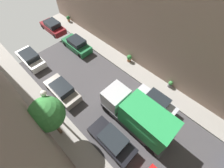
% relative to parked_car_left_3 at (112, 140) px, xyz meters
% --- Properties ---
extents(ground, '(32.00, 32.00, 0.00)m').
position_rel_parked_car_left_3_xyz_m(ground, '(2.70, -1.32, -0.72)').
color(ground, '#423F42').
extents(sidewalk_right, '(2.00, 44.00, 0.15)m').
position_rel_parked_car_left_3_xyz_m(sidewalk_right, '(7.70, -1.32, -0.64)').
color(sidewalk_right, gray).
rests_on(sidewalk_right, ground).
extents(parked_car_left_3, '(1.78, 4.20, 1.57)m').
position_rel_parked_car_left_3_xyz_m(parked_car_left_3, '(0.00, 0.00, 0.00)').
color(parked_car_left_3, black).
rests_on(parked_car_left_3, ground).
extents(parked_car_left_4, '(1.78, 4.20, 1.57)m').
position_rel_parked_car_left_3_xyz_m(parked_car_left_4, '(0.00, 7.05, 0.00)').
color(parked_car_left_4, gray).
rests_on(parked_car_left_4, ground).
extents(parked_car_left_5, '(1.78, 4.20, 1.57)m').
position_rel_parked_car_left_3_xyz_m(parked_car_left_5, '(0.00, 13.56, 0.00)').
color(parked_car_left_5, white).
rests_on(parked_car_left_5, ground).
extents(parked_car_right_1, '(1.78, 4.20, 1.57)m').
position_rel_parked_car_left_3_xyz_m(parked_car_right_1, '(5.40, -0.43, 0.00)').
color(parked_car_right_1, silver).
rests_on(parked_car_right_1, ground).
extents(parked_car_right_2, '(1.78, 4.20, 1.57)m').
position_rel_parked_car_left_3_xyz_m(parked_car_right_2, '(5.40, 11.65, 0.00)').
color(parked_car_right_2, '#1E6638').
rests_on(parked_car_right_2, ground).
extents(parked_car_right_3, '(1.78, 4.20, 1.57)m').
position_rel_parked_car_left_3_xyz_m(parked_car_right_3, '(5.40, 17.21, 0.00)').
color(parked_car_right_3, maroon).
rests_on(parked_car_right_3, ground).
extents(delivery_truck, '(2.26, 6.60, 3.38)m').
position_rel_parked_car_left_3_xyz_m(delivery_truck, '(2.70, -0.40, 1.07)').
color(delivery_truck, '#4C4C51').
rests_on(delivery_truck, ground).
extents(street_tree_0, '(2.52, 2.52, 4.91)m').
position_rel_parked_car_left_3_xyz_m(street_tree_0, '(-2.52, 3.83, 3.06)').
color(street_tree_0, brown).
rests_on(street_tree_0, sidewalk_left).
extents(potted_plant_1, '(0.54, 0.54, 0.86)m').
position_rel_parked_car_left_3_xyz_m(potted_plant_1, '(8.33, 17.58, -0.07)').
color(potted_plant_1, brown).
rests_on(potted_plant_1, sidewalk_right).
extents(potted_plant_2, '(0.58, 0.58, 0.90)m').
position_rel_parked_car_left_3_xyz_m(potted_plant_2, '(8.33, 5.31, -0.08)').
color(potted_plant_2, brown).
rests_on(potted_plant_2, sidewalk_right).
extents(potted_plant_4, '(0.45, 0.45, 0.78)m').
position_rel_parked_car_left_3_xyz_m(potted_plant_4, '(8.48, -0.26, -0.16)').
color(potted_plant_4, slate).
rests_on(potted_plant_4, sidewalk_right).
extents(lamp_post, '(0.44, 0.44, 4.97)m').
position_rel_parked_car_left_3_xyz_m(lamp_post, '(-1.90, 4.60, 2.75)').
color(lamp_post, '#333338').
rests_on(lamp_post, sidewalk_left).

